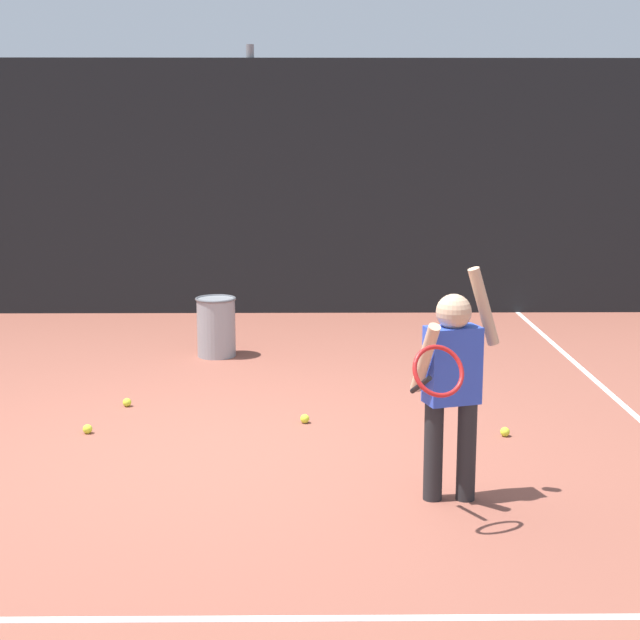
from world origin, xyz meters
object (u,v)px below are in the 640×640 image
at_px(tennis_ball_0, 88,429).
at_px(tennis_ball_1, 305,419).
at_px(tennis_ball_4, 127,402).
at_px(tennis_player, 451,379).
at_px(tennis_ball_2, 505,432).
at_px(ball_hopper, 216,326).

xyz_separation_m(tennis_ball_0, tennis_ball_1, (1.53, 0.23, 0.00)).
bearing_deg(tennis_ball_0, tennis_ball_4, 77.19).
height_order(tennis_player, tennis_ball_1, tennis_player).
distance_m(tennis_ball_0, tennis_ball_2, 2.93).
bearing_deg(tennis_ball_4, tennis_ball_0, -102.81).
height_order(ball_hopper, tennis_ball_2, ball_hopper).
xyz_separation_m(tennis_ball_1, tennis_ball_4, (-1.38, 0.44, 0.00)).
relative_size(tennis_player, ball_hopper, 2.40).
bearing_deg(tennis_ball_4, tennis_ball_2, -15.39).
bearing_deg(tennis_ball_1, tennis_ball_2, -13.00).
distance_m(tennis_ball_0, tennis_ball_4, 0.69).
height_order(tennis_ball_0, tennis_ball_4, same).
xyz_separation_m(ball_hopper, tennis_ball_2, (2.24, -2.45, -0.26)).
bearing_deg(tennis_ball_4, ball_hopper, 72.49).
bearing_deg(tennis_player, ball_hopper, 97.84).
height_order(tennis_ball_0, tennis_ball_2, same).
bearing_deg(tennis_ball_2, tennis_player, -115.65).
height_order(tennis_player, tennis_ball_2, tennis_player).
bearing_deg(ball_hopper, tennis_ball_0, -106.20).
height_order(tennis_player, tennis_ball_0, tennis_player).
relative_size(tennis_player, tennis_ball_0, 20.46).
distance_m(tennis_player, tennis_ball_4, 3.02).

